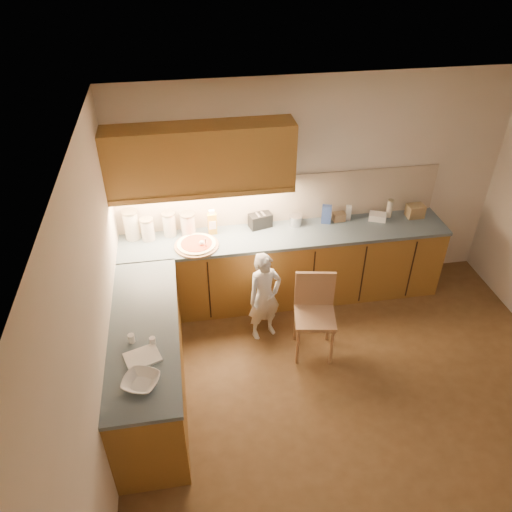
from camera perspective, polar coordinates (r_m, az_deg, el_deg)
name	(u,v)px	position (r m, az deg, el deg)	size (l,w,h in m)	color
room	(381,263)	(4.05, 14.11, -0.83)	(4.54, 4.50, 2.62)	#54381C
l_counter	(244,294)	(5.52, -1.34, -4.40)	(3.77, 2.62, 0.92)	olive
backsplash	(281,199)	(5.78, 2.90, 6.55)	(3.75, 0.02, 0.58)	#C4B298
upper_cabinets	(200,158)	(5.25, -6.36, 11.02)	(1.95, 0.36, 0.73)	olive
pizza_on_board	(197,245)	(5.49, -6.79, 1.28)	(0.49, 0.49, 0.20)	tan
child	(265,297)	(5.38, 0.98, -4.68)	(0.39, 0.26, 1.07)	white
wooden_chair	(315,309)	(5.26, 6.71, -6.03)	(0.48, 0.48, 0.93)	tan
mixing_bowl	(141,382)	(4.09, -13.01, -13.84)	(0.28, 0.28, 0.07)	white
canister_a	(131,225)	(5.68, -14.07, 3.49)	(0.17, 0.17, 0.35)	beige
canister_b	(148,229)	(5.63, -12.29, 3.02)	(0.15, 0.15, 0.27)	silver
canister_c	(169,224)	(5.66, -9.89, 3.63)	(0.15, 0.15, 0.29)	silver
canister_d	(188,224)	(5.64, -7.77, 3.64)	(0.17, 0.17, 0.27)	beige
oil_jug	(212,223)	(5.63, -5.03, 3.80)	(0.10, 0.07, 0.30)	gold
toaster	(260,220)	(5.76, 0.49, 4.09)	(0.28, 0.20, 0.17)	black
steel_pot	(296,220)	(5.83, 4.54, 4.11)	(0.16, 0.16, 0.12)	silver
blue_box	(326,214)	(5.88, 8.05, 4.75)	(0.11, 0.08, 0.22)	#324B96
card_box_a	(339,217)	(5.98, 9.45, 4.45)	(0.14, 0.10, 0.10)	#A48158
white_bottle	(348,213)	(6.00, 10.51, 4.89)	(0.06, 0.06, 0.18)	silver
flat_pack	(377,217)	(6.09, 13.71, 4.39)	(0.20, 0.14, 0.08)	white
tall_jar	(390,208)	(6.15, 15.02, 5.30)	(0.07, 0.07, 0.23)	beige
card_box_b	(415,211)	(6.25, 17.73, 4.93)	(0.20, 0.15, 0.15)	#9A7E53
dough_cloth	(142,357)	(4.30, -12.85, -11.22)	(0.28, 0.22, 0.02)	white
spice_jar_a	(131,338)	(4.44, -14.06, -9.11)	(0.06, 0.06, 0.08)	white
spice_jar_b	(153,341)	(4.38, -11.73, -9.49)	(0.05, 0.05, 0.07)	white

